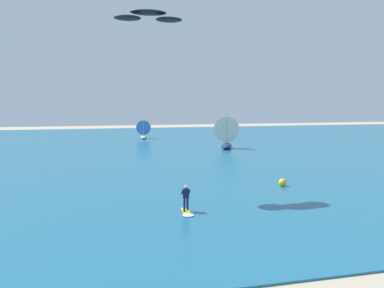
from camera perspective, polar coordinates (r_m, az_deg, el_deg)
The scene contains 6 objects.
ocean at distance 58.52m, azimuth -7.43°, elevation -0.58°, with size 160.00×90.00×0.10m, color #1E607F.
kitesurfer at distance 24.13m, azimuth -0.83°, elevation -8.61°, with size 0.75×1.99×1.67m.
kite at distance 29.63m, azimuth -6.41°, elevation 18.10°, with size 4.98×1.78×0.75m.
sailboat_far_right at distance 57.47m, azimuth 5.13°, elevation 1.78°, with size 4.17×4.67×5.25m.
sailboat_mid_left at distance 73.22m, azimuth -7.12°, elevation 2.18°, with size 2.85×3.33×3.82m.
marker_buoy at distance 32.35m, azimuth 13.12°, elevation -5.49°, with size 0.62×0.62×0.62m, color yellow.
Camera 1 is at (-6.59, -6.61, 6.84)m, focal length 36.42 mm.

